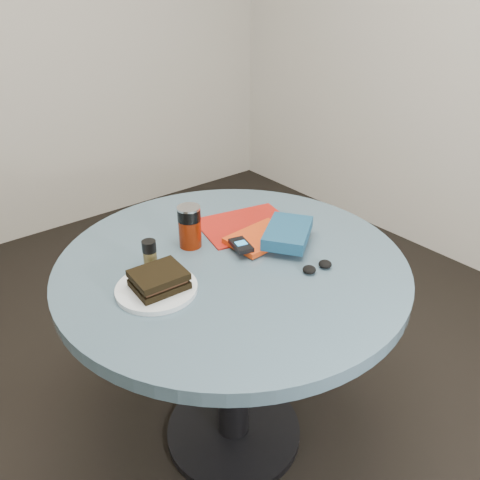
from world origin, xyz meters
TOP-DOWN VIEW (x-y plane):
  - ground at (0.00, 0.00)m, footprint 4.00×4.00m
  - table at (0.00, 0.00)m, footprint 1.00×1.00m
  - plate at (-0.25, -0.00)m, footprint 0.23×0.23m
  - sandwich at (-0.24, -0.01)m, footprint 0.14×0.12m
  - soda_can at (-0.05, 0.14)m, footprint 0.08×0.08m
  - pepper_grinder at (-0.21, 0.10)m, footprint 0.05×0.05m
  - magazine at (0.16, 0.13)m, footprint 0.33×0.28m
  - red_book at (0.13, 0.02)m, footprint 0.21×0.15m
  - novel at (0.18, -0.04)m, footprint 0.23×0.21m
  - mp3_player at (0.04, 0.00)m, footprint 0.06×0.09m
  - headphones at (0.15, -0.20)m, footprint 0.10×0.05m

SIDE VIEW (x-z plane):
  - ground at x=0.00m, z-range 0.00..0.00m
  - table at x=0.00m, z-range 0.21..0.96m
  - magazine at x=0.16m, z-range 0.75..0.76m
  - plate at x=-0.25m, z-range 0.75..0.76m
  - headphones at x=0.15m, z-range 0.75..0.77m
  - red_book at x=0.13m, z-range 0.76..0.77m
  - mp3_player at x=0.04m, z-range 0.77..0.79m
  - sandwich at x=-0.24m, z-range 0.76..0.81m
  - novel at x=0.18m, z-range 0.77..0.81m
  - pepper_grinder at x=-0.21m, z-range 0.75..0.84m
  - soda_can at x=-0.05m, z-range 0.75..0.88m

